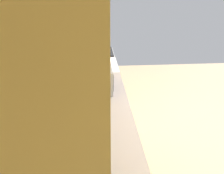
{
  "coord_description": "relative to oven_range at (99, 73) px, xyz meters",
  "views": [
    {
      "loc": [
        -1.92,
        1.13,
        1.95
      ],
      "look_at": [
        -0.4,
        1.02,
        1.2
      ],
      "focal_mm": 29.9,
      "sensor_mm": 36.0,
      "label": 1
    }
  ],
  "objects": [
    {
      "name": "microwave",
      "position": [
        -1.59,
        0.02,
        0.59
      ],
      "size": [
        0.5,
        0.35,
        0.28
      ],
      "color": "#B7BABF",
      "rests_on": "counter_run"
    },
    {
      "name": "kettle",
      "position": [
        -0.65,
        -0.1,
        0.53
      ],
      "size": [
        0.19,
        0.14,
        0.19
      ],
      "color": "#B7BABF",
      "rests_on": "counter_run"
    },
    {
      "name": "wall_back",
      "position": [
        -1.75,
        0.36,
        0.81
      ],
      "size": [
        4.46,
        0.12,
        2.57
      ],
      "primitive_type": "cube",
      "color": "beige",
      "rests_on": "ground_plane"
    },
    {
      "name": "counter_run",
      "position": [
        -2.13,
        0.01,
        -0.02
      ],
      "size": [
        3.57,
        0.63,
        0.92
      ],
      "color": "#D5BA67",
      "rests_on": "ground_plane"
    },
    {
      "name": "ground_plane",
      "position": [
        -1.75,
        -1.13,
        -0.48
      ],
      "size": [
        6.94,
        6.94,
        0.0
      ],
      "primitive_type": "plane",
      "color": "tan"
    },
    {
      "name": "bowl",
      "position": [
        -0.98,
        -0.1,
        0.48
      ],
      "size": [
        0.13,
        0.13,
        0.06
      ],
      "color": "gold",
      "rests_on": "counter_run"
    },
    {
      "name": "oven_range",
      "position": [
        0.0,
        0.0,
        0.0
      ],
      "size": [
        0.7,
        0.62,
        1.1
      ],
      "color": "#B7BABF",
      "rests_on": "ground_plane"
    }
  ]
}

